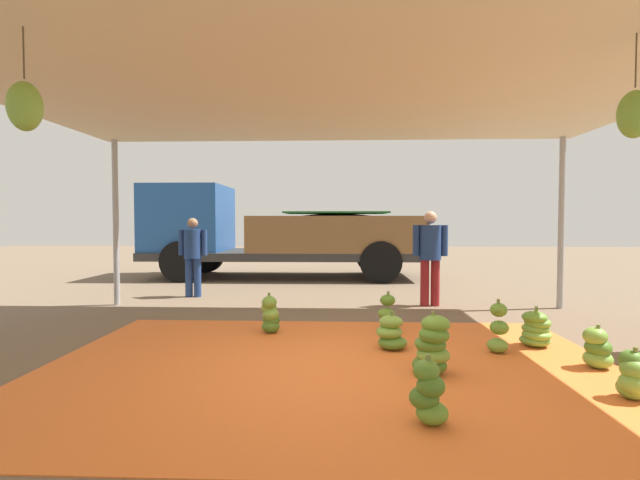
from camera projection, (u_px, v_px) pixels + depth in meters
name	position (u px, v px, depth m)	size (l,w,h in m)	color
ground_plane	(334.00, 310.00, 7.61)	(40.00, 40.00, 0.00)	brown
tarp_orange	(331.00, 366.00, 4.62)	(5.76, 4.13, 0.01)	orange
tent_canopy	(331.00, 77.00, 4.41)	(8.00, 7.00, 2.93)	#9EA0A5
banana_bunch_0	(597.00, 349.00, 4.54)	(0.37, 0.35, 0.44)	#75A83D
banana_bunch_1	(536.00, 330.00, 5.34)	(0.45, 0.45, 0.46)	#6B9E38
banana_bunch_2	(391.00, 333.00, 5.23)	(0.40, 0.40, 0.43)	#518428
banana_bunch_3	(432.00, 346.00, 4.37)	(0.45, 0.43, 0.60)	#477523
banana_bunch_4	(498.00, 330.00, 5.09)	(0.29, 0.29, 0.59)	#6B9E38
banana_bunch_5	(634.00, 376.00, 3.73)	(0.35, 0.35, 0.43)	#6B9E38
banana_bunch_6	(270.00, 315.00, 5.99)	(0.32, 0.33, 0.52)	#477523
banana_bunch_7	(428.00, 394.00, 3.29)	(0.33, 0.31, 0.50)	#60932D
banana_bunch_8	(388.00, 315.00, 6.03)	(0.33, 0.32, 0.54)	#518428
cargo_truck_main	(272.00, 232.00, 12.11)	(7.11, 2.49, 2.40)	#2D2D2D
worker_0	(193.00, 251.00, 8.92)	(0.56, 0.34, 1.53)	navy
worker_1	(430.00, 251.00, 7.95)	(0.60, 0.37, 1.64)	maroon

